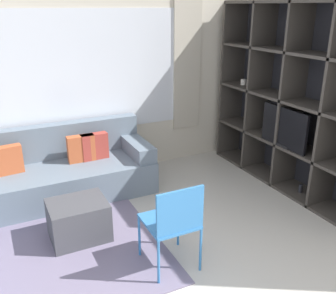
{
  "coord_description": "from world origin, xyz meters",
  "views": [
    {
      "loc": [
        -1.18,
        -1.52,
        2.27
      ],
      "look_at": [
        0.48,
        1.86,
        0.85
      ],
      "focal_mm": 40.0,
      "sensor_mm": 36.0,
      "label": 1
    }
  ],
  "objects_px": {
    "couch_main": "(65,171)",
    "folding_chair": "(174,220)",
    "ottoman": "(79,220)",
    "shelving_unit": "(294,100)"
  },
  "relations": [
    {
      "from": "couch_main",
      "to": "folding_chair",
      "type": "distance_m",
      "value": 2.01
    },
    {
      "from": "couch_main",
      "to": "folding_chair",
      "type": "xyz_separation_m",
      "value": [
        0.56,
        -1.92,
        0.21
      ]
    },
    {
      "from": "shelving_unit",
      "to": "couch_main",
      "type": "bearing_deg",
      "value": 159.87
    },
    {
      "from": "couch_main",
      "to": "ottoman",
      "type": "xyz_separation_m",
      "value": [
        -0.1,
        -1.06,
        -0.1
      ]
    },
    {
      "from": "couch_main",
      "to": "ottoman",
      "type": "relative_size",
      "value": 3.67
    },
    {
      "from": "shelving_unit",
      "to": "ottoman",
      "type": "xyz_separation_m",
      "value": [
        -2.83,
        -0.06,
        -0.95
      ]
    },
    {
      "from": "couch_main",
      "to": "folding_chair",
      "type": "relative_size",
      "value": 2.46
    },
    {
      "from": "shelving_unit",
      "to": "folding_chair",
      "type": "relative_size",
      "value": 3.02
    },
    {
      "from": "shelving_unit",
      "to": "couch_main",
      "type": "relative_size",
      "value": 1.22
    },
    {
      "from": "shelving_unit",
      "to": "folding_chair",
      "type": "distance_m",
      "value": 2.45
    }
  ]
}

